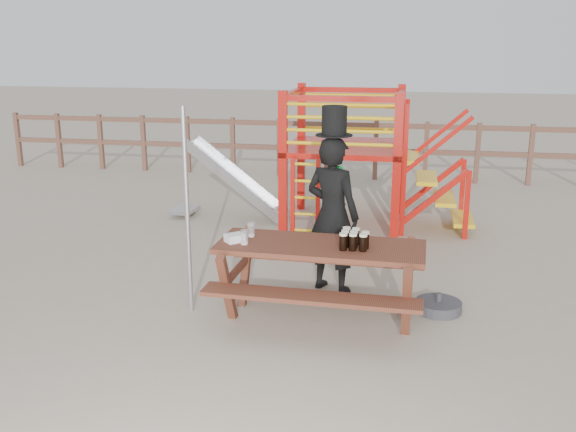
# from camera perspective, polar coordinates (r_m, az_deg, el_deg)

# --- Properties ---
(ground) EXTENTS (60.00, 60.00, 0.00)m
(ground) POSITION_cam_1_polar(r_m,az_deg,el_deg) (6.71, 0.03, -9.06)
(ground) COLOR tan
(ground) RESTS_ON ground
(back_fence) EXTENTS (15.09, 0.09, 1.20)m
(back_fence) POSITION_cam_1_polar(r_m,az_deg,el_deg) (13.21, 5.64, 6.47)
(back_fence) COLOR brown
(back_fence) RESTS_ON ground
(playground_fort) EXTENTS (4.71, 1.84, 2.10)m
(playground_fort) POSITION_cam_1_polar(r_m,az_deg,el_deg) (9.79, 4.62, 5.34)
(playground_fort) COLOR red
(playground_fort) RESTS_ON ground
(picnic_table) EXTENTS (2.11, 1.49, 0.80)m
(picnic_table) POSITION_cam_1_polar(r_m,az_deg,el_deg) (6.52, 2.87, -5.01)
(picnic_table) COLOR brown
(picnic_table) RESTS_ON ground
(man_with_hat) EXTENTS (0.77, 0.66, 2.10)m
(man_with_hat) POSITION_cam_1_polar(r_m,az_deg,el_deg) (7.15, 3.98, 0.48)
(man_with_hat) COLOR black
(man_with_hat) RESTS_ON ground
(metal_pole) EXTENTS (0.05, 0.05, 2.16)m
(metal_pole) POSITION_cam_1_polar(r_m,az_deg,el_deg) (6.62, -8.95, 0.33)
(metal_pole) COLOR #B2B2B7
(metal_pole) RESTS_ON ground
(parasol_base) EXTENTS (0.49, 0.49, 0.21)m
(parasol_base) POSITION_cam_1_polar(r_m,az_deg,el_deg) (7.03, 13.22, -7.82)
(parasol_base) COLOR #39393E
(parasol_base) RESTS_ON ground
(paper_bag) EXTENTS (0.23, 0.22, 0.08)m
(paper_bag) POSITION_cam_1_polar(r_m,az_deg,el_deg) (6.51, -4.77, -1.95)
(paper_bag) COLOR white
(paper_bag) RESTS_ON picnic_table
(stout_pints) EXTENTS (0.28, 0.29, 0.17)m
(stout_pints) POSITION_cam_1_polar(r_m,az_deg,el_deg) (6.32, 5.82, -2.09)
(stout_pints) COLOR black
(stout_pints) RESTS_ON picnic_table
(empty_glasses) EXTENTS (0.08, 0.34, 0.15)m
(empty_glasses) POSITION_cam_1_polar(r_m,az_deg,el_deg) (6.54, -3.60, -1.59)
(empty_glasses) COLOR silver
(empty_glasses) RESTS_ON picnic_table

